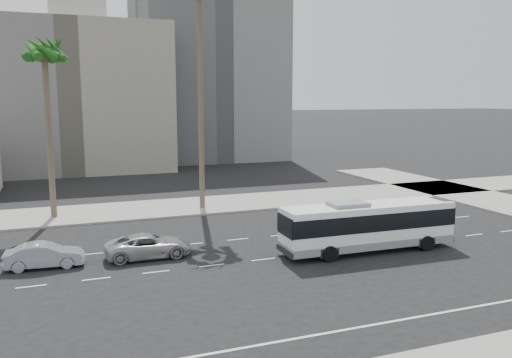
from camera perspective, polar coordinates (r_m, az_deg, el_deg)
name	(u,v)px	position (r m, az deg, el deg)	size (l,w,h in m)	color
ground	(311,254)	(30.75, 6.06, -8.17)	(700.00, 700.00, 0.00)	black
sidewalk_north	(229,203)	(44.69, -2.92, -2.66)	(120.00, 7.00, 0.15)	gray
midrise_beige_west	(68,98)	(71.23, -19.86, 8.33)	(24.00, 18.00, 18.00)	slate
midrise_gray_center	(205,71)	(81.18, -5.57, 11.62)	(20.00, 20.00, 26.00)	#565758
civic_tower	(78,37)	(278.06, -18.89, 14.51)	(42.00, 42.00, 129.00)	beige
highrise_right	(182,44)	(264.06, -8.12, 14.38)	(26.00, 26.00, 70.00)	#5A5D63
highrise_far	(214,60)	(298.85, -4.60, 12.81)	(22.00, 22.00, 60.00)	#5A5D63
city_bus	(368,225)	(31.50, 12.14, -4.90)	(10.62, 2.60, 3.04)	white
car_a	(149,246)	(30.44, -11.66, -7.16)	(4.84, 2.23, 1.34)	#9C9D9E
car_b	(44,255)	(30.27, -22.12, -7.75)	(4.04, 1.41, 1.33)	#9297A0
palm_mid	(44,55)	(41.32, -22.13, 12.48)	(4.33, 4.33, 13.40)	brown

